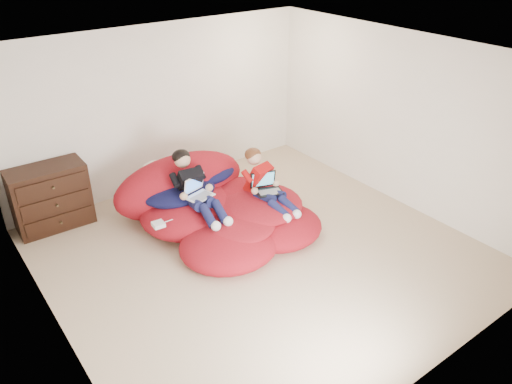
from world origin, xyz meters
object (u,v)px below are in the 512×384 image
object	(u,v)px
older_boy	(194,185)
laptop_black	(266,186)
laptop_white	(197,191)
beanbag_pile	(217,207)
dresser	(51,197)
younger_boy	(264,181)

from	to	relation	value
older_boy	laptop_black	bearing A→B (deg)	-25.98
older_boy	laptop_white	xyz separation A→B (m)	(0.00, -0.09, -0.06)
laptop_white	beanbag_pile	bearing A→B (deg)	7.46
laptop_white	laptop_black	bearing A→B (deg)	-21.30
dresser	younger_boy	bearing A→B (deg)	-34.15
younger_boy	laptop_white	world-z (taller)	younger_boy
beanbag_pile	laptop_white	xyz separation A→B (m)	(-0.31, -0.04, 0.37)
dresser	laptop_white	world-z (taller)	dresser
dresser	laptop_black	bearing A→B (deg)	-35.00
younger_boy	older_boy	bearing A→B (deg)	156.84
older_boy	beanbag_pile	bearing A→B (deg)	-8.42
dresser	younger_boy	size ratio (longest dim) A/B	0.97
beanbag_pile	younger_boy	size ratio (longest dim) A/B	2.33
older_boy	laptop_black	xyz separation A→B (m)	(0.88, -0.43, -0.12)
older_boy	younger_boy	distance (m)	0.96
dresser	beanbag_pile	bearing A→B (deg)	-35.37
dresser	younger_boy	world-z (taller)	younger_boy
younger_boy	laptop_black	bearing A→B (deg)	-90.00
dresser	laptop_white	size ratio (longest dim) A/B	2.56
beanbag_pile	laptop_black	world-z (taller)	beanbag_pile
laptop_black	older_boy	bearing A→B (deg)	154.02
younger_boy	dresser	bearing A→B (deg)	145.85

